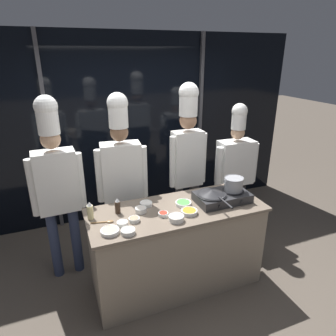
% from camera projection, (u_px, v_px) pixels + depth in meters
% --- Properties ---
extents(ground_plane, '(24.00, 24.00, 0.00)m').
position_uv_depth(ground_plane, '(176.00, 282.00, 3.38)').
color(ground_plane, brown).
extents(window_wall_back, '(5.30, 0.09, 2.70)m').
position_uv_depth(window_wall_back, '(130.00, 129.00, 4.42)').
color(window_wall_back, black).
rests_on(window_wall_back, ground_plane).
extents(demo_counter, '(1.81, 0.71, 0.94)m').
position_uv_depth(demo_counter, '(177.00, 247.00, 3.21)').
color(demo_counter, gray).
rests_on(demo_counter, ground_plane).
extents(portable_stove, '(0.57, 0.35, 0.11)m').
position_uv_depth(portable_stove, '(222.00, 197.00, 3.17)').
color(portable_stove, '#28282B').
rests_on(portable_stove, demo_counter).
extents(frying_pan, '(0.32, 0.54, 0.05)m').
position_uv_depth(frying_pan, '(212.00, 192.00, 3.09)').
color(frying_pan, '#232326').
rests_on(frying_pan, portable_stove).
extents(stock_pot, '(0.23, 0.20, 0.14)m').
position_uv_depth(stock_pot, '(234.00, 184.00, 3.16)').
color(stock_pot, '#93969B').
rests_on(stock_pot, portable_stove).
extents(squeeze_bottle_soy, '(0.05, 0.05, 0.16)m').
position_uv_depth(squeeze_bottle_soy, '(118.00, 206.00, 2.92)').
color(squeeze_bottle_soy, '#332319').
rests_on(squeeze_bottle_soy, demo_counter).
extents(squeeze_bottle_oil, '(0.06, 0.06, 0.18)m').
position_uv_depth(squeeze_bottle_oil, '(90.00, 211.00, 2.82)').
color(squeeze_bottle_oil, beige).
rests_on(squeeze_bottle_oil, demo_counter).
extents(prep_bowl_onion, '(0.12, 0.12, 0.05)m').
position_uv_depth(prep_bowl_onion, '(141.00, 209.00, 2.96)').
color(prep_bowl_onion, white).
rests_on(prep_bowl_onion, demo_counter).
extents(prep_bowl_carrots, '(0.16, 0.16, 0.04)m').
position_uv_depth(prep_bowl_carrots, '(189.00, 211.00, 2.93)').
color(prep_bowl_carrots, white).
rests_on(prep_bowl_carrots, demo_counter).
extents(prep_bowl_chili_flakes, '(0.10, 0.10, 0.04)m').
position_uv_depth(prep_bowl_chili_flakes, '(163.00, 214.00, 2.90)').
color(prep_bowl_chili_flakes, white).
rests_on(prep_bowl_chili_flakes, demo_counter).
extents(prep_bowl_chicken, '(0.15, 0.15, 0.05)m').
position_uv_depth(prep_bowl_chicken, '(176.00, 218.00, 2.81)').
color(prep_bowl_chicken, white).
rests_on(prep_bowl_chicken, demo_counter).
extents(prep_bowl_garlic, '(0.10, 0.10, 0.04)m').
position_uv_depth(prep_bowl_garlic, '(122.00, 223.00, 2.73)').
color(prep_bowl_garlic, white).
rests_on(prep_bowl_garlic, demo_counter).
extents(prep_bowl_ginger, '(0.17, 0.17, 0.04)m').
position_uv_depth(prep_bowl_ginger, '(110.00, 231.00, 2.62)').
color(prep_bowl_ginger, white).
rests_on(prep_bowl_ginger, demo_counter).
extents(prep_bowl_rice, '(0.13, 0.13, 0.04)m').
position_uv_depth(prep_bowl_rice, '(146.00, 204.00, 3.09)').
color(prep_bowl_rice, white).
rests_on(prep_bowl_rice, demo_counter).
extents(prep_bowl_scallions, '(0.17, 0.17, 0.04)m').
position_uv_depth(prep_bowl_scallions, '(183.00, 203.00, 3.10)').
color(prep_bowl_scallions, white).
rests_on(prep_bowl_scallions, demo_counter).
extents(prep_bowl_mushrooms, '(0.11, 0.11, 0.04)m').
position_uv_depth(prep_bowl_mushrooms, '(134.00, 219.00, 2.80)').
color(prep_bowl_mushrooms, white).
rests_on(prep_bowl_mushrooms, demo_counter).
extents(prep_bowl_noodles, '(0.13, 0.13, 0.04)m').
position_uv_depth(prep_bowl_noodles, '(128.00, 231.00, 2.61)').
color(prep_bowl_noodles, white).
rests_on(prep_bowl_noodles, demo_counter).
extents(serving_spoon_solid, '(0.21, 0.07, 0.02)m').
position_uv_depth(serving_spoon_solid, '(106.00, 222.00, 2.79)').
color(serving_spoon_solid, olive).
rests_on(serving_spoon_solid, demo_counter).
extents(chef_head, '(0.55, 0.24, 2.05)m').
position_uv_depth(chef_head, '(56.00, 178.00, 3.10)').
color(chef_head, '#2D3856').
rests_on(chef_head, ground_plane).
extents(chef_sous, '(0.58, 0.28, 2.04)m').
position_uv_depth(chef_sous, '(121.00, 170.00, 3.39)').
color(chef_sous, '#232326').
rests_on(chef_sous, ground_plane).
extents(chef_line, '(0.49, 0.23, 2.11)m').
position_uv_depth(chef_line, '(187.00, 152.00, 3.64)').
color(chef_line, '#4C4C51').
rests_on(chef_line, ground_plane).
extents(chef_pastry, '(0.63, 0.26, 1.82)m').
position_uv_depth(chef_pastry, '(235.00, 164.00, 4.03)').
color(chef_pastry, '#232326').
rests_on(chef_pastry, ground_plane).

